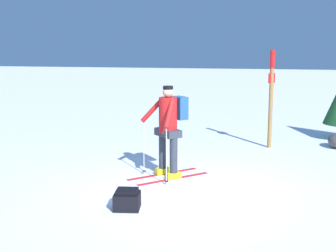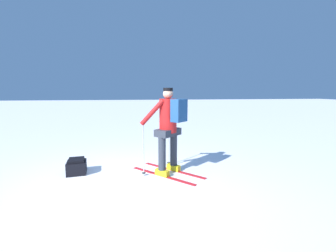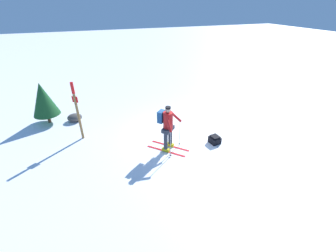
{
  "view_description": "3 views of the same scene",
  "coord_description": "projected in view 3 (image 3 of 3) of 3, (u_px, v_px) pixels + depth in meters",
  "views": [
    {
      "loc": [
        7.82,
        1.25,
        2.57
      ],
      "look_at": [
        -0.8,
        -0.54,
        1.0
      ],
      "focal_mm": 50.0,
      "sensor_mm": 36.0,
      "label": 1
    },
    {
      "loc": [
        -0.14,
        3.93,
        1.71
      ],
      "look_at": [
        -0.8,
        -0.54,
        1.0
      ],
      "focal_mm": 24.0,
      "sensor_mm": 36.0,
      "label": 2
    },
    {
      "loc": [
        -3.26,
        -7.23,
        5.03
      ],
      "look_at": [
        -0.8,
        -0.54,
        1.0
      ],
      "focal_mm": 24.0,
      "sensor_mm": 36.0,
      "label": 3
    }
  ],
  "objects": [
    {
      "name": "dropped_backpack",
      "position": [
        215.0,
        140.0,
        8.96
      ],
      "size": [
        0.43,
        0.45,
        0.32
      ],
      "color": "black",
      "rests_on": "ground_plane"
    },
    {
      "name": "rock_boulder",
      "position": [
        75.0,
        118.0,
        10.57
      ],
      "size": [
        0.65,
        0.56,
        0.36
      ],
      "primitive_type": "ellipsoid",
      "color": "#474442",
      "rests_on": "ground_plane"
    },
    {
      "name": "ground_plane",
      "position": [
        181.0,
        138.0,
        9.36
      ],
      "size": [
        80.0,
        80.0,
        0.0
      ],
      "primitive_type": "plane",
      "color": "white"
    },
    {
      "name": "pine_tree",
      "position": [
        43.0,
        99.0,
        9.97
      ],
      "size": [
        1.15,
        1.15,
        1.91
      ],
      "color": "#4C331E",
      "rests_on": "ground_plane"
    },
    {
      "name": "skier",
      "position": [
        167.0,
        125.0,
        8.18
      ],
      "size": [
        1.45,
        1.47,
        1.77
      ],
      "color": "red",
      "rests_on": "ground_plane"
    },
    {
      "name": "trail_marker",
      "position": [
        77.0,
        107.0,
        8.66
      ],
      "size": [
        0.21,
        0.16,
        2.4
      ],
      "color": "olive",
      "rests_on": "ground_plane"
    }
  ]
}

